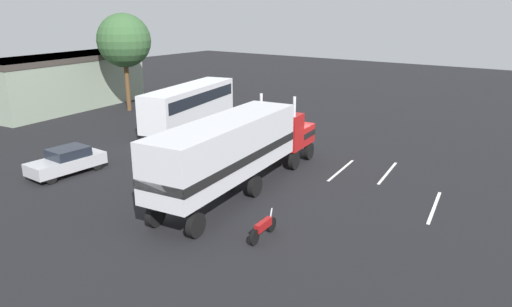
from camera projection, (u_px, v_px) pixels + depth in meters
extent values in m
plane|color=black|center=(293.00, 160.00, 30.68)|extent=(120.00, 120.00, 0.00)
cube|color=silver|center=(341.00, 170.00, 28.66)|extent=(4.39, 0.64, 0.01)
cube|color=silver|center=(388.00, 173.00, 28.18)|extent=(4.38, 0.73, 0.01)
cube|color=silver|center=(434.00, 207.00, 23.32)|extent=(4.37, 0.81, 0.01)
cube|color=#B21919|center=(292.00, 133.00, 30.53)|extent=(2.09, 2.70, 1.20)
cube|color=#B21919|center=(281.00, 131.00, 29.04)|extent=(1.70, 2.65, 2.20)
cube|color=silver|center=(298.00, 130.00, 31.32)|extent=(0.34, 2.09, 1.08)
cube|color=black|center=(292.00, 132.00, 30.51)|extent=(2.10, 2.74, 0.36)
cylinder|color=silver|center=(261.00, 121.00, 28.91)|extent=(0.18, 0.18, 3.40)
cylinder|color=silver|center=(294.00, 125.00, 27.90)|extent=(0.18, 0.18, 3.40)
cube|color=silver|center=(226.00, 148.00, 23.55)|extent=(10.74, 3.88, 2.80)
cube|color=black|center=(226.00, 156.00, 23.68)|extent=(10.75, 3.92, 0.44)
cylinder|color=silver|center=(265.00, 146.00, 30.36)|extent=(1.37, 0.80, 0.64)
cylinder|color=black|center=(278.00, 146.00, 31.63)|extent=(1.13, 0.43, 1.10)
cylinder|color=black|center=(309.00, 151.00, 30.62)|extent=(1.13, 0.43, 1.10)
cylinder|color=black|center=(262.00, 155.00, 29.70)|extent=(1.13, 0.43, 1.10)
cylinder|color=black|center=(294.00, 161.00, 28.69)|extent=(1.13, 0.43, 1.10)
cylinder|color=black|center=(219.00, 179.00, 25.54)|extent=(1.13, 0.43, 1.10)
cylinder|color=black|center=(255.00, 186.00, 24.53)|extent=(1.13, 0.43, 1.10)
cylinder|color=black|center=(156.00, 215.00, 21.14)|extent=(1.13, 0.43, 1.10)
cylinder|color=black|center=(196.00, 225.00, 20.13)|extent=(1.13, 0.43, 1.10)
cylinder|color=#2D3347|center=(222.00, 165.00, 28.30)|extent=(0.18, 0.18, 0.82)
cylinder|color=#2D3347|center=(222.00, 166.00, 28.16)|extent=(0.18, 0.18, 0.82)
cylinder|color=#A5728C|center=(222.00, 154.00, 28.02)|extent=(0.34, 0.34, 0.58)
sphere|color=tan|center=(222.00, 148.00, 27.90)|extent=(0.23, 0.23, 0.23)
cube|color=black|center=(218.00, 154.00, 28.04)|extent=(0.30, 0.26, 0.36)
cube|color=silver|center=(190.00, 104.00, 38.55)|extent=(11.29, 5.01, 2.90)
cube|color=black|center=(190.00, 97.00, 38.38)|extent=(10.66, 4.90, 0.90)
cylinder|color=black|center=(203.00, 111.00, 43.01)|extent=(1.04, 0.50, 1.00)
cylinder|color=black|center=(225.00, 113.00, 42.19)|extent=(1.04, 0.50, 1.00)
cylinder|color=black|center=(153.00, 130.00, 36.12)|extent=(1.04, 0.50, 1.00)
cylinder|color=black|center=(179.00, 133.00, 35.29)|extent=(1.04, 0.50, 1.00)
cube|color=#B7B7BC|center=(67.00, 163.00, 27.81)|extent=(4.43, 1.88, 0.70)
cube|color=#1E232D|center=(68.00, 152.00, 27.78)|extent=(2.13, 1.69, 0.55)
cylinder|color=black|center=(51.00, 179.00, 26.31)|extent=(0.64, 0.23, 0.64)
cylinder|color=black|center=(36.00, 173.00, 27.21)|extent=(0.64, 0.23, 0.64)
cylinder|color=black|center=(97.00, 165.00, 28.61)|extent=(0.64, 0.23, 0.64)
cylinder|color=black|center=(82.00, 160.00, 29.50)|extent=(0.64, 0.23, 0.64)
cylinder|color=black|center=(272.00, 224.00, 20.70)|extent=(0.67, 0.15, 0.66)
cylinder|color=black|center=(255.00, 238.00, 19.51)|extent=(0.67, 0.15, 0.66)
cube|color=maroon|center=(263.00, 225.00, 20.02)|extent=(1.12, 0.33, 0.36)
cylinder|color=silver|center=(271.00, 216.00, 20.48)|extent=(0.29, 0.09, 0.69)
cylinder|color=brown|center=(127.00, 85.00, 44.86)|extent=(0.44, 0.44, 4.86)
sphere|color=#355B32|center=(124.00, 40.00, 43.64)|extent=(4.94, 4.94, 4.94)
cube|color=gray|center=(64.00, 82.00, 46.05)|extent=(16.54, 7.92, 5.09)
cube|color=#3F3833|center=(61.00, 58.00, 45.37)|extent=(16.65, 8.03, 0.50)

